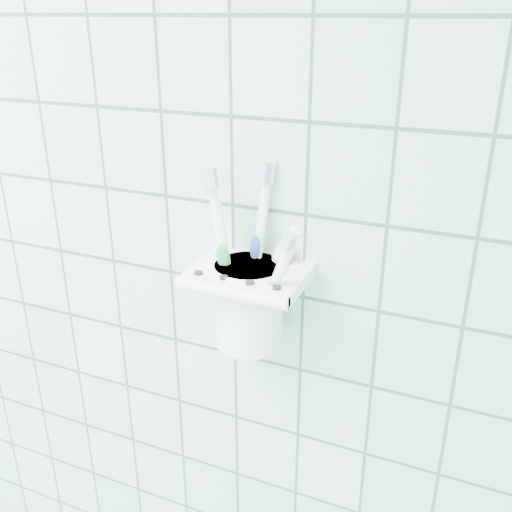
{
  "coord_description": "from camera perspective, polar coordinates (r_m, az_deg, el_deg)",
  "views": [
    {
      "loc": [
        0.89,
        0.58,
        1.59
      ],
      "look_at": [
        0.66,
        1.1,
        1.34
      ],
      "focal_mm": 40.0,
      "sensor_mm": 36.0,
      "label": 1
    }
  ],
  "objects": [
    {
      "name": "toothbrush_blue",
      "position": [
        0.71,
        -0.92,
        0.66
      ],
      "size": [
        0.04,
        0.04,
        0.22
      ],
      "rotation": [
        -0.12,
        0.05,
        -0.43
      ],
      "color": "white",
      "rests_on": "cup"
    },
    {
      "name": "toothpaste_tube",
      "position": [
        0.72,
        -0.25,
        -2.71
      ],
      "size": [
        0.06,
        0.03,
        0.13
      ],
      "rotation": [
        -0.14,
        0.31,
        0.09
      ],
      "color": "silver",
      "rests_on": "cup"
    },
    {
      "name": "toothbrush_pink",
      "position": [
        0.68,
        -2.02,
        -0.42
      ],
      "size": [
        0.05,
        0.03,
        0.22
      ],
      "rotation": [
        -0.11,
        -0.16,
        0.21
      ],
      "color": "white",
      "rests_on": "cup"
    },
    {
      "name": "holder_bracket",
      "position": [
        0.69,
        -0.62,
        -2.0
      ],
      "size": [
        0.14,
        0.11,
        0.04
      ],
      "color": "white",
      "rests_on": "wall_back"
    },
    {
      "name": "toothbrush_orange",
      "position": [
        0.69,
        -0.06,
        -0.95
      ],
      "size": [
        0.07,
        0.07,
        0.2
      ],
      "rotation": [
        0.15,
        0.46,
        -0.38
      ],
      "color": "white",
      "rests_on": "cup"
    },
    {
      "name": "cup",
      "position": [
        0.72,
        -0.7,
        -4.58
      ],
      "size": [
        0.09,
        0.09,
        0.11
      ],
      "color": "white",
      "rests_on": "holder_bracket"
    }
  ]
}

